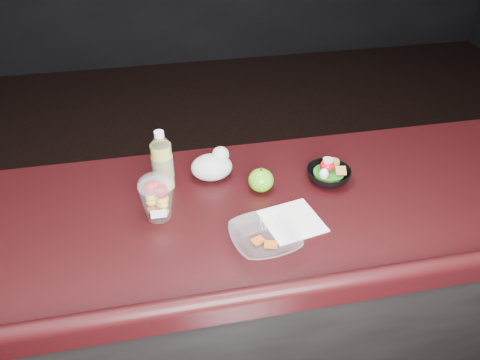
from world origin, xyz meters
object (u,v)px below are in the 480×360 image
lemonade_bottle (163,164)px  snack_bowl (328,174)px  green_apple (261,180)px  fruit_cup (157,197)px  takeout_bowl (265,238)px

lemonade_bottle → snack_bowl: size_ratio=1.11×
green_apple → snack_bowl: bearing=1.0°
snack_bowl → lemonade_bottle: bearing=171.9°
green_apple → snack_bowl: (0.23, 0.00, -0.01)m
lemonade_bottle → fruit_cup: (-0.03, -0.15, -0.01)m
green_apple → snack_bowl: 0.23m
lemonade_bottle → snack_bowl: lemonade_bottle is taller
fruit_cup → takeout_bowl: bearing=-32.8°
snack_bowl → fruit_cup: bearing=-172.6°
lemonade_bottle → snack_bowl: (0.52, -0.07, -0.06)m
fruit_cup → snack_bowl: (0.55, 0.07, -0.05)m
lemonade_bottle → takeout_bowl: lemonade_bottle is taller
takeout_bowl → green_apple: bearing=79.2°
fruit_cup → green_apple: bearing=11.7°
lemonade_bottle → takeout_bowl: size_ratio=0.95×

